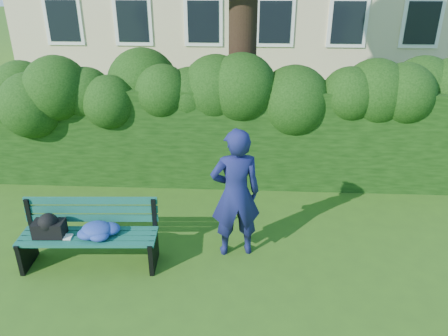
{
  "coord_description": "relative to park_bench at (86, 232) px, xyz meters",
  "views": [
    {
      "loc": [
        0.32,
        -5.33,
        3.71
      ],
      "look_at": [
        0.0,
        0.6,
        0.95
      ],
      "focal_mm": 35.0,
      "sensor_mm": 36.0,
      "label": 1
    }
  ],
  "objects": [
    {
      "name": "ground",
      "position": [
        1.78,
        0.54,
        -0.49
      ],
      "size": [
        80.0,
        80.0,
        0.0
      ],
      "primitive_type": "plane",
      "color": "#305817",
      "rests_on": "ground"
    },
    {
      "name": "hedge",
      "position": [
        1.78,
        2.74,
        0.41
      ],
      "size": [
        10.0,
        1.0,
        1.8
      ],
      "color": "black",
      "rests_on": "ground"
    },
    {
      "name": "park_bench",
      "position": [
        0.0,
        0.0,
        0.0
      ],
      "size": [
        1.83,
        0.65,
        0.89
      ],
      "rotation": [
        0.0,
        0.0,
        0.05
      ],
      "color": "#0D4436",
      "rests_on": "ground"
    },
    {
      "name": "man_reading",
      "position": [
        1.98,
        0.37,
        0.43
      ],
      "size": [
        0.75,
        0.56,
        1.86
      ],
      "primitive_type": "imported",
      "rotation": [
        0.0,
        0.0,
        3.33
      ],
      "color": "#171B51",
      "rests_on": "ground"
    }
  ]
}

